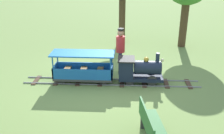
% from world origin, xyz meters
% --- Properties ---
extents(ground_plane, '(60.00, 60.00, 0.00)m').
position_xyz_m(ground_plane, '(0.00, 0.00, 0.00)').
color(ground_plane, '#75934C').
extents(track, '(0.67, 5.70, 0.04)m').
position_xyz_m(track, '(0.00, 0.36, 0.02)').
color(track, gray).
rests_on(track, ground_plane).
extents(locomotive, '(0.63, 1.44, 1.01)m').
position_xyz_m(locomotive, '(0.00, 1.23, 0.49)').
color(locomotive, '#192338').
rests_on(locomotive, ground_plane).
extents(passenger_car, '(0.73, 2.00, 0.97)m').
position_xyz_m(passenger_car, '(0.00, -0.54, 0.43)').
color(passenger_car, '#3F3F3F').
rests_on(passenger_car, ground_plane).
extents(conductor_person, '(0.30, 0.30, 1.62)m').
position_xyz_m(conductor_person, '(-0.77, 0.63, 0.96)').
color(conductor_person, '#282D47').
rests_on(conductor_person, ground_plane).
extents(park_bench, '(1.35, 0.60, 0.82)m').
position_xyz_m(park_bench, '(2.97, 1.40, 0.42)').
color(park_bench, '#2D6B33').
rests_on(park_bench, ground_plane).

